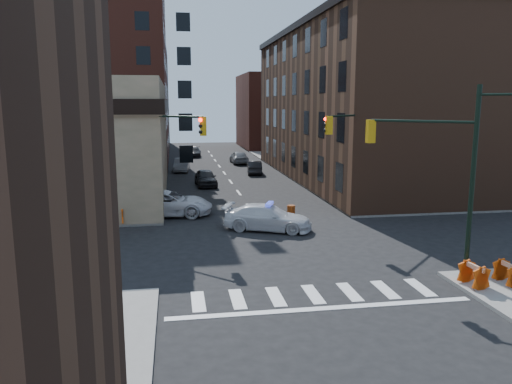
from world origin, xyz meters
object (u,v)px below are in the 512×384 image
object	(u,v)px
barrel_road	(291,212)
barricade_nw_a	(114,216)
pickup	(167,203)
parked_car_enear	(254,167)
barricade_se_a	(474,275)
parked_car_wfar	(182,165)
pedestrian_b	(130,203)
barrel_bank	(172,209)
parked_car_wnear	(206,178)
pedestrian_a	(130,209)
police_car	(268,218)

from	to	relation	value
barrel_road	barricade_nw_a	bearing A→B (deg)	-178.81
pickup	parked_car_enear	bearing A→B (deg)	-18.99
parked_car_enear	barricade_se_a	distance (m)	34.48
parked_car_wfar	pedestrian_b	world-z (taller)	pedestrian_b
parked_car_wfar	barricade_se_a	distance (m)	38.95
pedestrian_b	barricade_nw_a	world-z (taller)	pedestrian_b
parked_car_enear	barrel_bank	world-z (taller)	parked_car_enear
barrel_road	parked_car_wnear	bearing A→B (deg)	108.27
pickup	parked_car_wfar	bearing A→B (deg)	2.93
barrel_bank	parked_car_wnear	bearing A→B (deg)	75.91
parked_car_enear	pickup	bearing A→B (deg)	71.06
pickup	pedestrian_b	bearing A→B (deg)	110.23
pedestrian_b	barricade_nw_a	distance (m)	2.16
barricade_nw_a	pickup	bearing A→B (deg)	32.20
parked_car_wnear	parked_car_wfar	size ratio (longest dim) A/B	1.01
parked_car_enear	barrel_road	distance (m)	21.07
pedestrian_a	barrel_road	distance (m)	10.15
barrel_road	parked_car_wfar	bearing A→B (deg)	105.31
parked_car_enear	police_car	bearing A→B (deg)	89.21
pedestrian_a	pedestrian_b	world-z (taller)	pedestrian_b
parked_car_wnear	parked_car_enear	distance (m)	9.01
pedestrian_a	pedestrian_b	size ratio (longest dim) A/B	0.95
pickup	parked_car_wnear	world-z (taller)	pickup
parked_car_wfar	parked_car_enear	world-z (taller)	parked_car_wfar
pedestrian_a	barricade_se_a	size ratio (longest dim) A/B	1.42
barricade_nw_a	parked_car_enear	bearing A→B (deg)	53.98
barricade_se_a	barrel_road	bearing A→B (deg)	11.99
barrel_bank	barricade_se_a	size ratio (longest dim) A/B	0.81
pickup	pedestrian_a	size ratio (longest dim) A/B	3.53
pedestrian_a	pickup	bearing A→B (deg)	63.54
parked_car_enear	pedestrian_a	distance (m)	23.76
parked_car_wfar	barrel_bank	distance (m)	22.09
pedestrian_b	pedestrian_a	bearing A→B (deg)	-119.19
parked_car_wnear	barricade_nw_a	bearing A→B (deg)	-117.79
pedestrian_a	pedestrian_b	bearing A→B (deg)	113.11
pickup	barrel_bank	bearing A→B (deg)	-126.57
pickup	pedestrian_b	size ratio (longest dim) A/B	3.37
parked_car_wfar	pedestrian_b	xyz separation A→B (m)	(-3.69, -22.37, 0.33)
parked_car_wfar	pedestrian_a	bearing A→B (deg)	-93.59
pickup	parked_car_wnear	size ratio (longest dim) A/B	1.37
pedestrian_b	barricade_se_a	world-z (taller)	pedestrian_b
pedestrian_b	barricade_se_a	bearing A→B (deg)	-79.97
pickup	barricade_nw_a	bearing A→B (deg)	135.05
pickup	barrel_bank	xyz separation A→B (m)	(0.30, -0.28, -0.35)
parked_car_wnear	parked_car_enear	bearing A→B (deg)	48.32
pickup	police_car	bearing A→B (deg)	-123.01
parked_car_wnear	pedestrian_a	distance (m)	14.99
parked_car_wnear	barrel_bank	distance (m)	12.33
police_car	pedestrian_b	size ratio (longest dim) A/B	2.92
police_car	barrel_road	bearing A→B (deg)	-15.87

